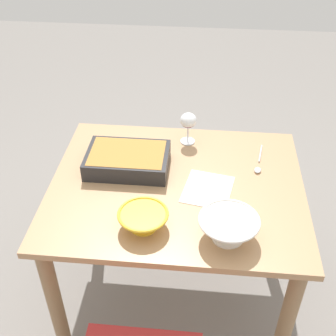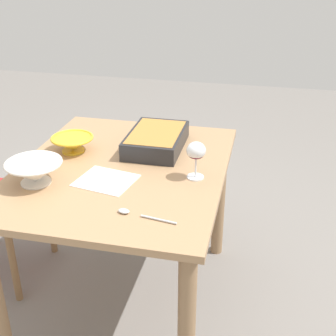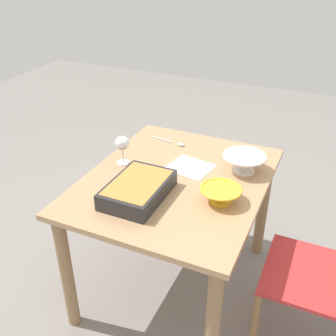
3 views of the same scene
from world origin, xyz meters
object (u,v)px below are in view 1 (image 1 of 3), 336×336
at_px(casserole_dish, 128,159).
at_px(serving_spoon, 259,164).
at_px(wine_glass, 188,122).
at_px(napkin, 208,189).
at_px(dining_table, 176,205).
at_px(small_bowl, 228,227).
at_px(mixing_bowl, 143,219).

xyz_separation_m(casserole_dish, serving_spoon, (0.60, 0.07, -0.04)).
xyz_separation_m(wine_glass, casserole_dish, (-0.26, -0.23, -0.07)).
bearing_deg(napkin, casserole_dish, 161.56).
bearing_deg(dining_table, wine_glass, 85.24).
xyz_separation_m(dining_table, small_bowl, (0.22, -0.30, 0.18)).
relative_size(wine_glass, serving_spoon, 0.71).
relative_size(mixing_bowl, small_bowl, 0.86).
height_order(small_bowl, napkin, small_bowl).
xyz_separation_m(wine_glass, small_bowl, (0.19, -0.63, -0.06)).
height_order(wine_glass, serving_spoon, wine_glass).
distance_m(small_bowl, napkin, 0.29).
bearing_deg(dining_table, napkin, -9.97).
height_order(dining_table, casserole_dish, casserole_dish).
bearing_deg(casserole_dish, mixing_bowl, -71.53).
bearing_deg(small_bowl, serving_spoon, 72.27).
bearing_deg(napkin, mixing_bowl, -134.50).
xyz_separation_m(dining_table, mixing_bowl, (-0.11, -0.27, 0.17)).
distance_m(mixing_bowl, small_bowl, 0.33).
bearing_deg(wine_glass, casserole_dish, -138.12).
bearing_deg(serving_spoon, mixing_bowl, -137.09).
bearing_deg(mixing_bowl, serving_spoon, 42.91).
bearing_deg(casserole_dish, serving_spoon, 6.58).
distance_m(casserole_dish, mixing_bowl, 0.39).
height_order(small_bowl, serving_spoon, small_bowl).
bearing_deg(mixing_bowl, wine_glass, 77.31).
relative_size(serving_spoon, napkin, 1.00).
bearing_deg(wine_glass, mixing_bowl, -102.69).
bearing_deg(dining_table, casserole_dish, 156.95).
bearing_deg(mixing_bowl, napkin, 45.50).
distance_m(wine_glass, casserole_dish, 0.36).
bearing_deg(wine_glass, serving_spoon, -25.94).
bearing_deg(small_bowl, dining_table, 126.18).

